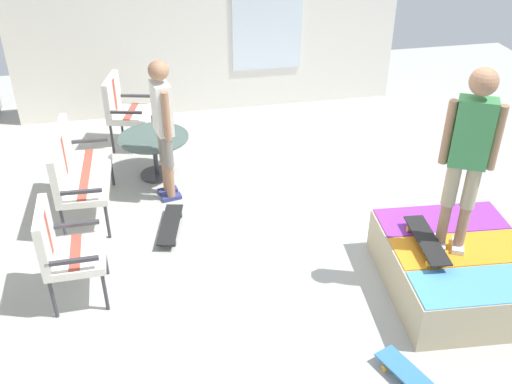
# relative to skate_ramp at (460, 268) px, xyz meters

# --- Properties ---
(ground_plane) EXTENTS (12.00, 12.00, 0.10)m
(ground_plane) POSITION_rel_skate_ramp_xyz_m (1.12, 1.30, -0.29)
(ground_plane) COLOR #A8A8A3
(house_facade) EXTENTS (0.23, 6.00, 2.61)m
(house_facade) POSITION_rel_skate_ramp_xyz_m (4.91, 1.79, 1.06)
(house_facade) COLOR white
(house_facade) RESTS_ON ground_plane
(skate_ramp) EXTENTS (1.69, 2.10, 0.49)m
(skate_ramp) POSITION_rel_skate_ramp_xyz_m (0.00, 0.00, 0.00)
(skate_ramp) COLOR tan
(skate_ramp) RESTS_ON ground_plane
(patio_bench) EXTENTS (1.27, 0.59, 1.02)m
(patio_bench) POSITION_rel_skate_ramp_xyz_m (2.14, 3.74, 0.37)
(patio_bench) COLOR #38383D
(patio_bench) RESTS_ON ground_plane
(patio_chair_near_house) EXTENTS (0.73, 0.68, 1.02)m
(patio_chair_near_house) POSITION_rel_skate_ramp_xyz_m (3.83, 3.20, 0.37)
(patio_chair_near_house) COLOR #38383D
(patio_chair_near_house) RESTS_ON ground_plane
(patio_chair_by_wall) EXTENTS (0.63, 0.56, 1.02)m
(patio_chair_by_wall) POSITION_rel_skate_ramp_xyz_m (0.63, 3.77, 0.37)
(patio_chair_by_wall) COLOR #38383D
(patio_chair_by_wall) RESTS_ON ground_plane
(patio_table) EXTENTS (0.90, 0.90, 0.57)m
(patio_table) POSITION_rel_skate_ramp_xyz_m (2.84, 2.81, 0.16)
(patio_table) COLOR #38383D
(patio_table) RESTS_ON ground_plane
(person_watching) EXTENTS (0.47, 0.29, 1.76)m
(person_watching) POSITION_rel_skate_ramp_xyz_m (2.30, 2.69, 0.79)
(person_watching) COLOR navy
(person_watching) RESTS_ON ground_plane
(person_skater) EXTENTS (0.34, 0.43, 1.80)m
(person_skater) POSITION_rel_skate_ramp_xyz_m (0.06, 0.14, 1.31)
(person_skater) COLOR silver
(person_skater) RESTS_ON skate_ramp
(skateboard_by_bench) EXTENTS (0.82, 0.36, 0.10)m
(skateboard_by_bench) POSITION_rel_skate_ramp_xyz_m (1.54, 2.73, -0.16)
(skateboard_by_bench) COLOR black
(skateboard_by_bench) RESTS_ON ground_plane
(skateboard_spare) EXTENTS (0.82, 0.47, 0.10)m
(skateboard_spare) POSITION_rel_skate_ramp_xyz_m (-1.09, 0.93, -0.16)
(skateboard_spare) COLOR #3372B2
(skateboard_spare) RESTS_ON ground_plane
(skateboard_on_ramp) EXTENTS (0.82, 0.28, 0.10)m
(skateboard_on_ramp) POSITION_rel_skate_ramp_xyz_m (0.09, 0.36, 0.33)
(skateboard_on_ramp) COLOR black
(skateboard_on_ramp) RESTS_ON skate_ramp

